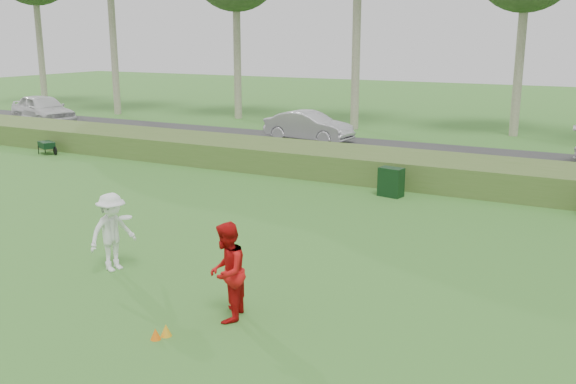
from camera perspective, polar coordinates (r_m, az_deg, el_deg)
The scene contains 11 objects.
ground at distance 12.47m, azimuth -8.75°, elevation -9.72°, with size 120.00×120.00×0.00m, color #307125.
reed_strip at distance 22.67m, azimuth 9.50°, elevation 2.17°, with size 80.00×3.00×0.90m, color #446327.
park_road at distance 27.46m, azimuth 12.80°, elevation 3.14°, with size 80.00×6.00×0.06m, color #2D2D2D.
player_white at distance 14.20m, azimuth -15.35°, elevation -3.45°, with size 0.97×1.22×1.70m.
player_red at distance 11.39m, azimuth -5.47°, elevation -7.08°, with size 0.87×0.68×1.79m, color red.
cone_orange at distance 11.15m, azimuth -11.69°, elevation -12.24°, with size 0.18×0.18×0.20m, color orange.
cone_yellow at distance 11.23m, azimuth -10.79°, elevation -11.97°, with size 0.19×0.19×0.21m, color #EDA419.
utility_cabinet at distance 20.35m, azimuth 9.14°, elevation 0.88°, with size 0.73×0.46×0.91m, color black.
wheelbarrow at distance 29.16m, azimuth -20.64°, elevation 3.91°, with size 1.13×0.77×0.53m.
car_left at distance 38.54m, azimuth -20.95°, elevation 6.86°, with size 1.98×4.91×1.67m, color silver.
car_mid at distance 30.39m, azimuth 1.84°, elevation 5.87°, with size 1.48×4.24×1.40m, color silver.
Camera 1 is at (6.93, -9.11, 4.94)m, focal length 40.00 mm.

